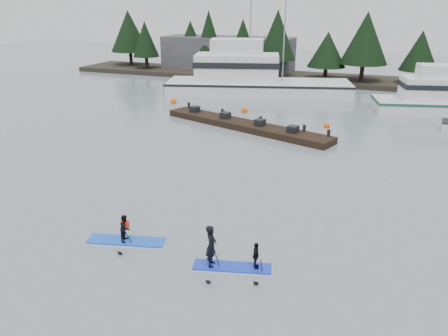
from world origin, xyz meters
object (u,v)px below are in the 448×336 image
(floating_dock, at_px, (244,125))
(paddleboard_solo, at_px, (126,235))
(fishing_boat_large, at_px, (253,86))
(paddleboard_duo, at_px, (227,254))

(floating_dock, relative_size, paddleboard_solo, 4.49)
(floating_dock, height_order, paddleboard_solo, paddleboard_solo)
(fishing_boat_large, bearing_deg, paddleboard_duo, -89.95)
(fishing_boat_large, distance_m, floating_dock, 13.98)
(paddleboard_duo, bearing_deg, paddleboard_solo, 162.04)
(floating_dock, height_order, paddleboard_duo, paddleboard_duo)
(floating_dock, distance_m, paddleboard_duo, 19.82)
(floating_dock, bearing_deg, paddleboard_duo, -54.65)
(fishing_boat_large, bearing_deg, floating_dock, -90.93)
(fishing_boat_large, distance_m, paddleboard_solo, 32.56)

